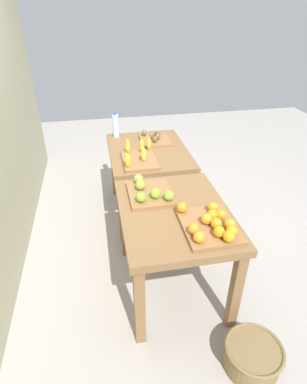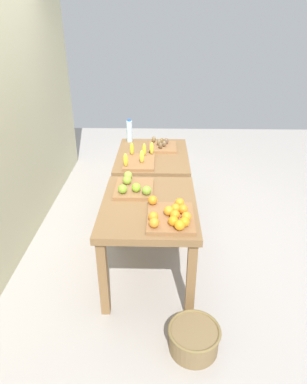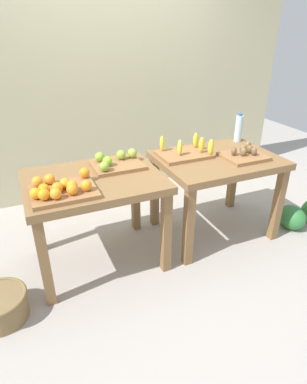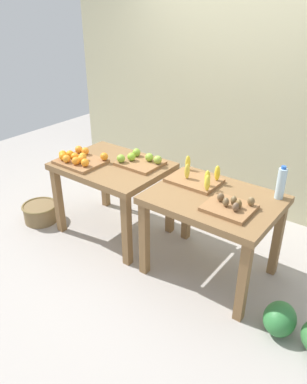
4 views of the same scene
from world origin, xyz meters
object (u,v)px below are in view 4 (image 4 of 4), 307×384
(watermelon_pile, at_px, (304,331))
(wicker_basket, at_px, (40,212))
(display_table_right, at_px, (213,209))
(water_bottle, at_px, (281,183))
(display_table_left, at_px, (113,174))
(apple_bin, at_px, (140,161))
(kiwi_bin, at_px, (230,206))
(orange_bin, at_px, (79,159))
(banana_crate, at_px, (196,179))

(watermelon_pile, bearing_deg, wicker_basket, -178.67)
(display_table_right, bearing_deg, water_bottle, 34.84)
(display_table_right, xyz_separation_m, watermelon_pile, (0.93, -0.28, -0.53))
(display_table_left, xyz_separation_m, apple_bin, (0.23, 0.15, 0.15))
(water_bottle, distance_m, watermelon_pile, 1.09)
(display_table_left, distance_m, water_bottle, 1.59)
(wicker_basket, bearing_deg, watermelon_pile, 1.33)
(display_table_left, relative_size, wicker_basket, 2.73)
(apple_bin, bearing_deg, kiwi_bin, -13.19)
(orange_bin, xyz_separation_m, watermelon_pile, (2.31, -0.10, -0.69))
(orange_bin, distance_m, apple_bin, 0.59)
(orange_bin, height_order, watermelon_pile, orange_bin)
(display_table_left, distance_m, watermelon_pile, 2.13)
(display_table_right, bearing_deg, kiwi_bin, -29.17)
(apple_bin, bearing_deg, banana_crate, -1.23)
(banana_crate, xyz_separation_m, kiwi_bin, (0.45, -0.24, -0.01))
(banana_crate, relative_size, kiwi_bin, 1.24)
(banana_crate, bearing_deg, orange_bin, -164.43)
(banana_crate, relative_size, wicker_basket, 1.17)
(display_table_left, relative_size, banana_crate, 2.34)
(display_table_right, height_order, apple_bin, apple_bin)
(water_bottle, bearing_deg, display_table_left, -169.22)
(apple_bin, relative_size, wicker_basket, 1.07)
(display_table_left, xyz_separation_m, kiwi_bin, (1.31, -0.11, 0.14))
(apple_bin, bearing_deg, display_table_right, -9.31)
(display_table_right, bearing_deg, wicker_basket, -169.63)
(display_table_right, xyz_separation_m, banana_crate, (-0.26, 0.13, 0.15))
(watermelon_pile, height_order, wicker_basket, watermelon_pile)
(display_table_right, relative_size, banana_crate, 2.34)
(display_table_left, bearing_deg, water_bottle, 10.78)
(banana_crate, bearing_deg, kiwi_bin, -28.18)
(orange_bin, distance_m, watermelon_pile, 2.41)
(wicker_basket, bearing_deg, apple_bin, 25.98)
(display_table_left, bearing_deg, wicker_basket, -156.18)
(kiwi_bin, bearing_deg, wicker_basket, -173.46)
(apple_bin, relative_size, water_bottle, 1.47)
(banana_crate, bearing_deg, apple_bin, 178.77)
(orange_bin, relative_size, kiwi_bin, 1.26)
(banana_crate, xyz_separation_m, wicker_basket, (-1.66, -0.48, -0.70))
(wicker_basket, bearing_deg, display_table_right, 10.37)
(water_bottle, height_order, wicker_basket, water_bottle)
(wicker_basket, bearing_deg, water_bottle, 15.41)
(display_table_left, xyz_separation_m, wicker_basket, (-0.79, -0.35, -0.55))
(water_bottle, bearing_deg, display_table_right, -145.16)
(wicker_basket, bearing_deg, display_table_left, 23.82)
(orange_bin, bearing_deg, water_bottle, 14.74)
(apple_bin, xyz_separation_m, watermelon_pile, (1.82, -0.43, -0.68))
(display_table_left, relative_size, display_table_right, 1.00)
(apple_bin, bearing_deg, orange_bin, -146.21)
(banana_crate, bearing_deg, display_table_left, -171.25)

